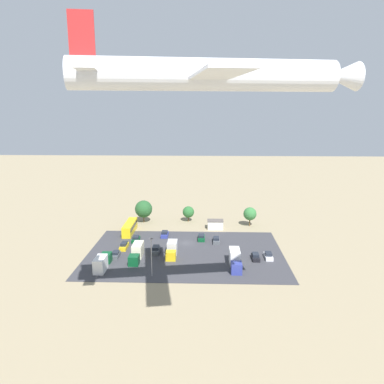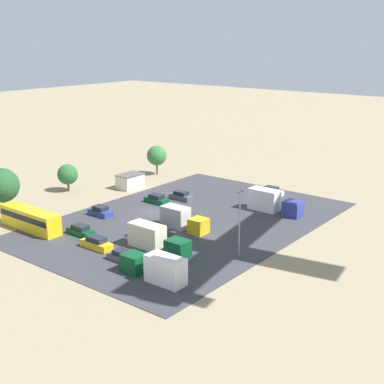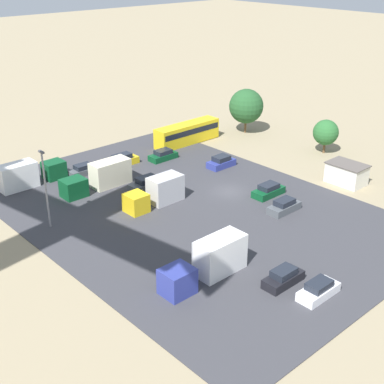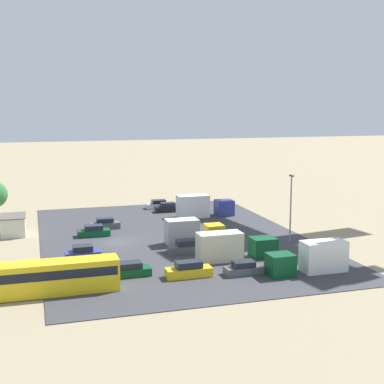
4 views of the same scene
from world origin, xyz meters
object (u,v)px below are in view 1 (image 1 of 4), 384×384
at_px(parked_car_7, 201,238).
at_px(parked_truck_2, 235,260).
at_px(parked_car_2, 156,250).
at_px(parked_truck_1, 137,253).
at_px(parked_car_6, 136,239).
at_px(airplane, 217,75).
at_px(parked_car_1, 268,256).
at_px(parked_car_5, 256,257).
at_px(parked_car_0, 124,246).
at_px(parked_car_8, 216,240).
at_px(shed_building, 215,224).
at_px(parked_truck_0, 102,262).
at_px(parked_truck_3, 172,250).
at_px(parked_car_4, 165,234).
at_px(bus, 130,227).
at_px(parked_car_3, 116,254).

height_order(parked_car_7, parked_truck_2, parked_truck_2).
bearing_deg(parked_car_2, parked_truck_1, -135.08).
relative_size(parked_car_6, airplane, 0.11).
distance_m(parked_car_1, parked_car_5, 3.36).
distance_m(parked_car_0, parked_car_8, 25.03).
relative_size(shed_building, parked_car_6, 1.17).
bearing_deg(parked_car_8, airplane, -92.17).
bearing_deg(parked_car_5, parked_car_8, -51.48).
xyz_separation_m(parked_car_5, parked_truck_0, (36.01, 6.63, 0.86)).
bearing_deg(airplane, parked_car_6, -166.93).
xyz_separation_m(parked_car_1, airplane, (14.38, 38.19, 39.44)).
relative_size(parked_car_8, parked_truck_3, 0.56).
bearing_deg(parked_car_4, bus, 163.19).
height_order(shed_building, parked_car_1, shed_building).
distance_m(bus, parked_car_8, 26.65).
height_order(parked_car_0, parked_truck_3, parked_truck_3).
distance_m(parked_car_4, parked_car_5, 28.90).
relative_size(parked_car_0, parked_car_1, 1.14).
distance_m(parked_car_1, parked_car_6, 36.62).
xyz_separation_m(parked_truck_0, parked_truck_1, (-6.88, -6.35, -0.01)).
bearing_deg(parked_car_4, parked_car_5, -33.94).
distance_m(parked_car_7, parked_truck_3, 13.73).
bearing_deg(parked_car_1, bus, -26.07).
relative_size(shed_building, parked_truck_0, 0.56).
bearing_deg(parked_car_6, parked_car_3, 75.62).
height_order(parked_car_0, parked_truck_0, parked_truck_0).
bearing_deg(parked_car_8, parked_truck_0, -145.68).
relative_size(parked_car_5, parked_car_8, 0.98).
bearing_deg(parked_truck_1, parked_car_1, -178.09).
bearing_deg(shed_building, parked_truck_1, 50.76).
relative_size(parked_car_3, parked_car_6, 0.96).
xyz_separation_m(parked_car_7, parked_car_8, (-4.11, 2.07, 0.01)).
height_order(parked_car_5, parked_car_6, parked_car_5).
bearing_deg(parked_car_0, parked_car_7, -159.88).
bearing_deg(parked_car_0, parked_truck_0, 79.85).
relative_size(shed_building, airplane, 0.13).
relative_size(bus, parked_car_2, 2.44).
xyz_separation_m(parked_car_2, parked_truck_3, (-4.30, 1.74, 0.77)).
bearing_deg(parked_truck_3, shed_building, -117.56).
height_order(parked_car_1, parked_truck_0, parked_truck_0).
relative_size(parked_car_4, parked_truck_0, 0.46).
distance_m(parked_car_4, parked_truck_0, 25.76).
height_order(parked_car_2, parked_truck_0, parked_truck_0).
relative_size(parked_car_0, parked_car_3, 1.19).
distance_m(parked_car_7, parked_truck_2, 19.68).
height_order(parked_truck_1, parked_truck_3, parked_truck_1).
bearing_deg(parked_truck_0, parked_car_2, 43.54).
bearing_deg(parked_truck_1, parked_car_7, -138.41).
height_order(parked_car_8, parked_truck_1, parked_truck_1).
distance_m(parked_car_3, parked_truck_1, 5.56).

